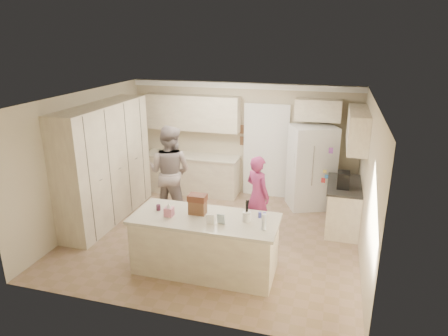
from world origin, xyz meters
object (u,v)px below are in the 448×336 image
(teen_boy, at_px, (170,172))
(teen_girl, at_px, (258,195))
(coffee_maker, at_px, (343,180))
(island_base, at_px, (205,245))
(tissue_box, at_px, (169,212))
(utensil_crock, at_px, (247,216))
(refrigerator, at_px, (311,167))
(dollhouse_body, at_px, (198,207))

(teen_boy, xyz_separation_m, teen_girl, (1.86, -0.24, -0.20))
(coffee_maker, xyz_separation_m, island_base, (-2.05, -1.90, -0.63))
(tissue_box, bearing_deg, coffee_maker, 37.57)
(utensil_crock, xyz_separation_m, teen_boy, (-1.97, 1.69, -0.04))
(coffee_maker, distance_m, teen_boy, 3.38)
(utensil_crock, distance_m, tissue_box, 1.21)
(refrigerator, distance_m, tissue_box, 3.67)
(island_base, distance_m, utensil_crock, 0.86)
(coffee_maker, relative_size, teen_girl, 0.20)
(dollhouse_body, distance_m, teen_boy, 2.02)
(refrigerator, height_order, coffee_maker, refrigerator)
(utensil_crock, relative_size, teen_girl, 0.10)
(utensil_crock, bearing_deg, coffee_maker, 52.88)
(coffee_maker, height_order, teen_girl, teen_girl)
(island_base, bearing_deg, refrigerator, 64.93)
(coffee_maker, height_order, dollhouse_body, coffee_maker)
(refrigerator, relative_size, island_base, 0.82)
(dollhouse_body, relative_size, teen_girl, 0.17)
(island_base, distance_m, teen_girl, 1.62)
(coffee_maker, height_order, island_base, coffee_maker)
(dollhouse_body, bearing_deg, teen_boy, 125.52)
(utensil_crock, bearing_deg, island_base, -175.60)
(utensil_crock, height_order, teen_girl, teen_girl)
(coffee_maker, xyz_separation_m, dollhouse_body, (-2.20, -1.80, -0.03))
(utensil_crock, xyz_separation_m, dollhouse_body, (-0.80, 0.05, 0.04))
(coffee_maker, distance_m, utensil_crock, 2.32)
(tissue_box, xyz_separation_m, teen_boy, (-0.77, 1.84, -0.03))
(island_base, relative_size, teen_boy, 1.15)
(refrigerator, distance_m, teen_boy, 3.01)
(coffee_maker, bearing_deg, teen_boy, -177.32)
(utensil_crock, distance_m, teen_boy, 2.60)
(refrigerator, relative_size, utensil_crock, 12.00)
(island_base, xyz_separation_m, utensil_crock, (0.65, 0.05, 0.56))
(teen_girl, bearing_deg, tissue_box, 91.74)
(island_base, bearing_deg, tissue_box, -169.70)
(refrigerator, bearing_deg, tissue_box, -145.03)
(island_base, bearing_deg, coffee_maker, 42.83)
(dollhouse_body, bearing_deg, coffee_maker, 39.29)
(island_base, xyz_separation_m, dollhouse_body, (-0.15, 0.10, 0.60))
(refrigerator, xyz_separation_m, island_base, (-1.41, -3.01, -0.46))
(refrigerator, distance_m, coffee_maker, 1.29)
(dollhouse_body, bearing_deg, tissue_box, -153.43)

